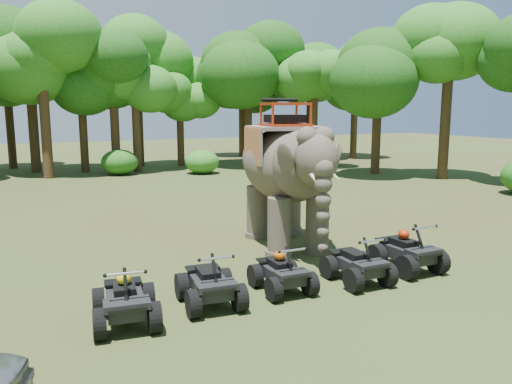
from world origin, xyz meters
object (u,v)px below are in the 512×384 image
(atv_3, at_px, (358,258))
(elephant, at_px, (286,173))
(atv_4, at_px, (407,246))
(atv_0, at_px, (125,294))
(atv_1, at_px, (210,277))
(atv_2, at_px, (282,267))

(atv_3, bearing_deg, elephant, 90.09)
(atv_3, distance_m, atv_4, 1.73)
(atv_0, relative_size, atv_1, 1.01)
(elephant, relative_size, atv_4, 3.01)
(atv_1, height_order, atv_4, atv_4)
(atv_1, height_order, atv_2, atv_1)
(atv_0, height_order, atv_2, atv_0)
(atv_1, bearing_deg, atv_2, 7.02)
(elephant, height_order, atv_4, elephant)
(atv_0, relative_size, atv_4, 0.96)
(elephant, distance_m, atv_3, 4.06)
(atv_1, bearing_deg, atv_0, -168.77)
(atv_1, distance_m, atv_4, 5.41)
(atv_0, xyz_separation_m, atv_1, (1.81, 0.20, -0.00))
(atv_1, bearing_deg, atv_3, 1.81)
(elephant, height_order, atv_3, elephant)
(atv_1, relative_size, atv_3, 1.03)
(atv_0, relative_size, atv_3, 1.04)
(elephant, xyz_separation_m, atv_3, (-0.07, -3.73, -1.61))
(atv_0, distance_m, atv_1, 1.82)
(atv_2, relative_size, atv_4, 0.88)
(elephant, bearing_deg, atv_0, -137.17)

